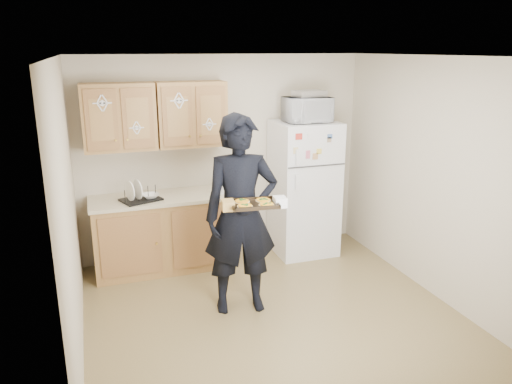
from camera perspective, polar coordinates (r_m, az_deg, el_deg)
floor at (r=5.14m, az=1.95°, el=-13.85°), size 3.60×3.60×0.00m
ceiling at (r=4.45m, az=2.27°, el=15.25°), size 3.60×3.60×0.00m
wall_back at (r=6.30m, az=-3.73°, el=4.04°), size 3.60×0.04×2.50m
wall_front at (r=3.13m, az=14.01°, el=-9.26°), size 3.60×0.04×2.50m
wall_left at (r=4.37m, az=-20.60°, el=-2.51°), size 0.04×3.60×2.50m
wall_right at (r=5.52m, az=19.84°, el=1.36°), size 0.04×3.60×2.50m
refrigerator at (r=6.37m, az=5.49°, el=0.43°), size 0.75×0.70×1.70m
base_cabinet at (r=6.07m, az=-10.57°, el=-4.76°), size 1.60×0.60×0.86m
countertop at (r=5.93m, az=-10.80°, el=-0.69°), size 1.64×0.64×0.04m
upper_cab_left at (r=5.83m, az=-15.41°, el=8.25°), size 0.80×0.33×0.75m
upper_cab_right at (r=5.93m, az=-7.41°, el=8.82°), size 0.80×0.33×0.75m
cereal_box at (r=7.01m, az=8.39°, el=-4.14°), size 0.20×0.07×0.32m
person at (r=4.88m, az=-1.73°, el=-2.70°), size 0.78×0.56×1.99m
baking_tray at (r=4.55m, az=-0.21°, el=-1.44°), size 0.46×0.36×0.04m
pizza_front_left at (r=4.47m, az=-1.28°, el=-1.58°), size 0.14×0.14×0.02m
pizza_front_right at (r=4.50m, az=1.21°, el=-1.43°), size 0.14×0.14×0.02m
pizza_back_left at (r=4.60m, az=-1.60°, el=-1.05°), size 0.14×0.14×0.02m
pizza_back_right at (r=4.64m, az=0.82°, el=-0.91°), size 0.14×0.14×0.02m
microwave at (r=6.13m, az=5.86°, el=9.34°), size 0.55×0.38×0.30m
foil_pan at (r=6.15m, az=6.10°, el=11.13°), size 0.39×0.30×0.08m
dish_rack at (r=5.80m, az=-13.07°, el=-0.15°), size 0.50×0.44×0.17m
bowl at (r=5.82m, az=-11.98°, el=-0.42°), size 0.21×0.21×0.05m
soap_bottle at (r=5.92m, az=-3.98°, el=0.73°), size 0.09×0.10×0.20m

